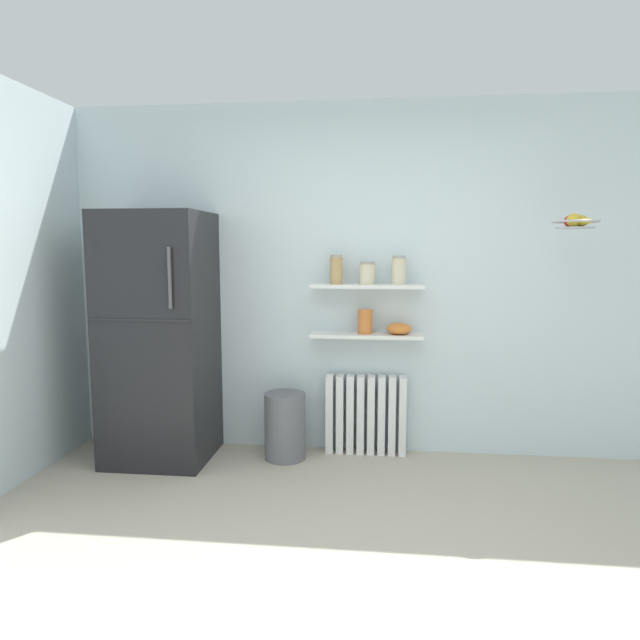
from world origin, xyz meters
TOP-DOWN VIEW (x-y plane):
  - ground_plane at (0.00, 0.50)m, footprint 7.04×7.04m
  - back_wall at (0.00, 2.05)m, footprint 7.04×0.10m
  - refrigerator at (-1.45, 1.66)m, footprint 0.72×0.71m
  - radiator at (0.03, 1.92)m, footprint 0.60×0.12m
  - wall_shelf_lower at (0.03, 1.89)m, footprint 0.82×0.22m
  - wall_shelf_upper at (0.03, 1.89)m, footprint 0.82×0.22m
  - storage_jar_0 at (-0.19, 1.89)m, footprint 0.09×0.09m
  - storage_jar_1 at (0.03, 1.89)m, footprint 0.11×0.11m
  - storage_jar_2 at (0.26, 1.89)m, footprint 0.10×0.10m
  - vase at (0.02, 1.89)m, footprint 0.11×0.11m
  - shelf_bowl at (0.27, 1.89)m, footprint 0.18×0.18m
  - trash_bin at (-0.55, 1.74)m, footprint 0.30×0.30m
  - hanging_fruit_basket at (1.38, 1.62)m, footprint 0.29×0.29m

SIDE VIEW (x-z plane):
  - ground_plane at x=0.00m, z-range 0.00..0.00m
  - trash_bin at x=-0.55m, z-range 0.00..0.49m
  - radiator at x=0.03m, z-range 0.00..0.59m
  - refrigerator at x=-1.45m, z-range 0.00..1.79m
  - wall_shelf_lower at x=0.03m, z-range 0.89..0.92m
  - shelf_bowl at x=0.27m, z-range 0.92..1.00m
  - vase at x=0.02m, z-range 0.92..1.10m
  - wall_shelf_upper at x=0.03m, z-range 1.25..1.28m
  - back_wall at x=0.00m, z-range 0.00..2.60m
  - storage_jar_1 at x=0.03m, z-range 1.28..1.44m
  - storage_jar_2 at x=0.26m, z-range 1.28..1.49m
  - storage_jar_0 at x=-0.19m, z-range 1.28..1.49m
  - hanging_fruit_basket at x=1.38m, z-range 1.66..1.75m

